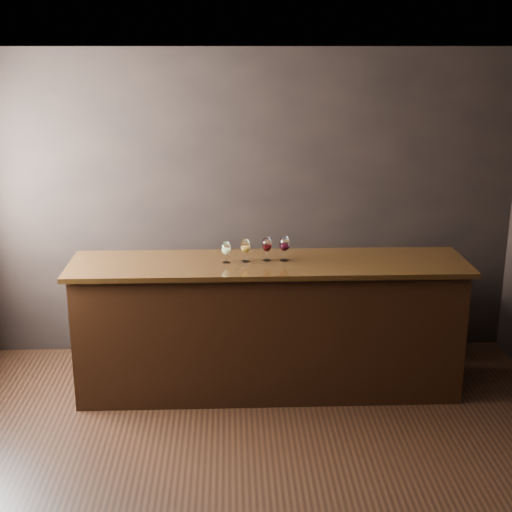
{
  "coord_description": "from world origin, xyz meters",
  "views": [
    {
      "loc": [
        -0.11,
        -4.11,
        2.85
      ],
      "look_at": [
        0.1,
        1.38,
        1.18
      ],
      "focal_mm": 50.0,
      "sensor_mm": 36.0,
      "label": 1
    }
  ],
  "objects_px": {
    "back_bar_shelf": "(264,315)",
    "glass_red_a": "(267,245)",
    "glass_red_b": "(285,244)",
    "glass_amber": "(245,247)",
    "bar_counter": "(268,329)",
    "glass_white": "(226,249)"
  },
  "relations": [
    {
      "from": "glass_red_b",
      "to": "glass_white",
      "type": "bearing_deg",
      "value": -174.74
    },
    {
      "from": "glass_amber",
      "to": "glass_red_a",
      "type": "distance_m",
      "value": 0.18
    },
    {
      "from": "glass_amber",
      "to": "glass_red_a",
      "type": "height_order",
      "value": "glass_red_a"
    },
    {
      "from": "glass_red_a",
      "to": "glass_red_b",
      "type": "relative_size",
      "value": 0.93
    },
    {
      "from": "bar_counter",
      "to": "back_bar_shelf",
      "type": "bearing_deg",
      "value": 90.46
    },
    {
      "from": "back_bar_shelf",
      "to": "glass_amber",
      "type": "height_order",
      "value": "glass_amber"
    },
    {
      "from": "glass_amber",
      "to": "glass_red_a",
      "type": "bearing_deg",
      "value": 7.58
    },
    {
      "from": "back_bar_shelf",
      "to": "glass_red_b",
      "type": "height_order",
      "value": "glass_red_b"
    },
    {
      "from": "glass_amber",
      "to": "glass_red_b",
      "type": "bearing_deg",
      "value": 2.76
    },
    {
      "from": "back_bar_shelf",
      "to": "glass_red_a",
      "type": "bearing_deg",
      "value": -90.71
    },
    {
      "from": "bar_counter",
      "to": "glass_amber",
      "type": "bearing_deg",
      "value": 174.97
    },
    {
      "from": "glass_white",
      "to": "glass_red_b",
      "type": "xyz_separation_m",
      "value": [
        0.47,
        0.04,
        0.02
      ]
    },
    {
      "from": "bar_counter",
      "to": "glass_white",
      "type": "bearing_deg",
      "value": -178.1
    },
    {
      "from": "back_bar_shelf",
      "to": "glass_white",
      "type": "bearing_deg",
      "value": -116.9
    },
    {
      "from": "bar_counter",
      "to": "back_bar_shelf",
      "type": "xyz_separation_m",
      "value": [
        -0.01,
        0.65,
        -0.13
      ]
    },
    {
      "from": "glass_white",
      "to": "glass_red_b",
      "type": "bearing_deg",
      "value": 5.26
    },
    {
      "from": "glass_amber",
      "to": "glass_white",
      "type": "bearing_deg",
      "value": -169.73
    },
    {
      "from": "back_bar_shelf",
      "to": "glass_red_a",
      "type": "xyz_separation_m",
      "value": [
        -0.01,
        -0.61,
        0.85
      ]
    },
    {
      "from": "glass_red_a",
      "to": "glass_amber",
      "type": "bearing_deg",
      "value": -172.42
    },
    {
      "from": "bar_counter",
      "to": "glass_white",
      "type": "height_order",
      "value": "glass_white"
    },
    {
      "from": "glass_red_a",
      "to": "glass_red_b",
      "type": "distance_m",
      "value": 0.14
    },
    {
      "from": "glass_red_a",
      "to": "glass_white",
      "type": "bearing_deg",
      "value": -171.15
    }
  ]
}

